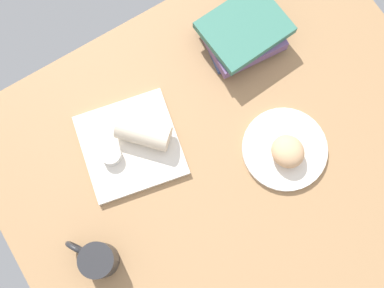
# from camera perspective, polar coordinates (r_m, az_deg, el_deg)

# --- Properties ---
(dining_table) EXTENTS (1.10, 0.90, 0.04)m
(dining_table) POSITION_cam_1_polar(r_m,az_deg,el_deg) (1.17, 4.63, -1.98)
(dining_table) COLOR #9E754C
(dining_table) RESTS_ON ground
(round_plate) EXTENTS (0.21, 0.21, 0.01)m
(round_plate) POSITION_cam_1_polar(r_m,az_deg,el_deg) (1.17, 11.02, -0.60)
(round_plate) COLOR silver
(round_plate) RESTS_ON dining_table
(scone_pastry) EXTENTS (0.08, 0.09, 0.06)m
(scone_pastry) POSITION_cam_1_polar(r_m,az_deg,el_deg) (1.13, 11.41, -0.89)
(scone_pastry) COLOR tan
(scone_pastry) RESTS_ON round_plate
(square_plate) EXTENTS (0.27, 0.27, 0.02)m
(square_plate) POSITION_cam_1_polar(r_m,az_deg,el_deg) (1.16, -7.36, -0.17)
(square_plate) COLOR silver
(square_plate) RESTS_ON dining_table
(sauce_cup) EXTENTS (0.05, 0.05, 0.03)m
(sauce_cup) POSITION_cam_1_polar(r_m,az_deg,el_deg) (1.14, -9.68, -1.27)
(sauce_cup) COLOR silver
(sauce_cup) RESTS_ON square_plate
(breakfast_wrap) EXTENTS (0.13, 0.13, 0.06)m
(breakfast_wrap) POSITION_cam_1_polar(r_m,az_deg,el_deg) (1.12, -5.84, 1.40)
(breakfast_wrap) COLOR beige
(breakfast_wrap) RESTS_ON square_plate
(book_stack) EXTENTS (0.21, 0.18, 0.08)m
(book_stack) POSITION_cam_1_polar(r_m,az_deg,el_deg) (1.22, 6.10, 13.05)
(book_stack) COLOR #33477F
(book_stack) RESTS_ON dining_table
(coffee_mug) EXTENTS (0.09, 0.12, 0.09)m
(coffee_mug) POSITION_cam_1_polar(r_m,az_deg,el_deg) (1.10, -11.27, -13.41)
(coffee_mug) COLOR #262628
(coffee_mug) RESTS_ON dining_table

